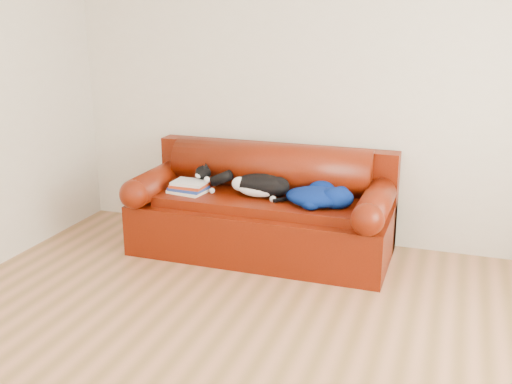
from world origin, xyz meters
TOP-DOWN VIEW (x-y plane):
  - ground at (0.00, 0.00)m, footprint 4.50×4.50m
  - room_shell at (0.12, 0.02)m, footprint 4.52×4.02m
  - sofa_base at (-0.35, 1.49)m, footprint 2.10×0.90m
  - sofa_back at (-0.35, 1.74)m, footprint 2.10×1.01m
  - book_stack at (-0.95, 1.37)m, footprint 0.32×0.27m
  - cat at (-0.35, 1.45)m, footprint 0.65×0.26m
  - blanket at (0.14, 1.41)m, footprint 0.60×0.49m

SIDE VIEW (x-z plane):
  - ground at x=0.00m, z-range 0.00..0.00m
  - sofa_base at x=-0.35m, z-range -0.01..0.49m
  - sofa_back at x=-0.35m, z-range 0.10..0.98m
  - book_stack at x=-0.95m, z-range 0.50..0.60m
  - blanket at x=0.14m, z-range 0.49..0.65m
  - cat at x=-0.35m, z-range 0.47..0.71m
  - room_shell at x=0.12m, z-range 0.36..2.97m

